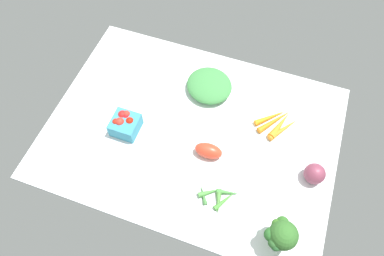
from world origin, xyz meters
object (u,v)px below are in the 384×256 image
Objects in this scene: broccoli_head at (281,235)px; roma_tomato at (208,151)px; carrot_bunch at (278,123)px; okra_pile at (218,196)px; berry_basket at (125,124)px; red_onion_center at (315,174)px; leafy_greens_clump at (209,85)px.

broccoli_head is 1.35× the size of roma_tomato.
okra_pile is at bearing -109.67° from carrot_bunch.
roma_tomato is (31.54, 0.12, -0.82)cm from berry_basket.
red_onion_center is at bearing 31.77° from okra_pile.
berry_basket is 55.59cm from carrot_bunch.
roma_tomato is 0.68× the size of okra_pile.
red_onion_center reaches higher than leafy_greens_clump.
broccoli_head reaches higher than carrot_bunch.
broccoli_head is at bearing -20.10° from okra_pile.
carrot_bunch is 29.70cm from leafy_greens_clump.
roma_tomato reaches higher than okra_pile.
roma_tomato is (-35.89, -3.37, -0.89)cm from red_onion_center.
leafy_greens_clump reaches higher than carrot_bunch.
berry_basket is 0.53× the size of leafy_greens_clump.
berry_basket is at bearing 160.55° from broccoli_head.
berry_basket and red_onion_center have the same top height.
roma_tomato reaches higher than carrot_bunch.
red_onion_center is at bearing -27.78° from leafy_greens_clump.
red_onion_center is at bearing 2.96° from berry_basket.
carrot_bunch is at bearing 21.31° from berry_basket.
carrot_bunch is at bearing 133.21° from red_onion_center.
broccoli_head is 36.64cm from roma_tomato.
broccoli_head is 0.92× the size of okra_pile.
red_onion_center is 0.40× the size of leafy_greens_clump.
broccoli_head reaches higher than berry_basket.
roma_tomato is (-20.21, -20.06, 1.42)cm from carrot_bunch.
okra_pile is at bearing 118.56° from roma_tomato.
roma_tomato is 28.21cm from leafy_greens_clump.
berry_basket is at bearing -1.51° from roma_tomato.
roma_tomato is (-29.07, 21.53, -5.78)cm from broccoli_head.
berry_basket reaches higher than carrot_bunch.
roma_tomato is 16.14cm from okra_pile.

